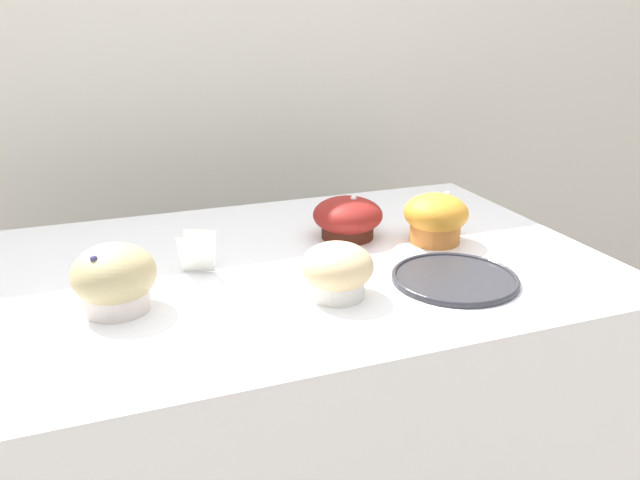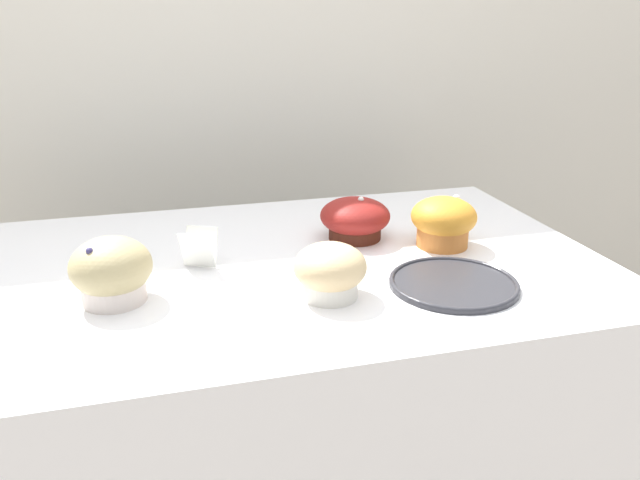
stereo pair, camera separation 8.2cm
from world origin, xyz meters
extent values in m
cube|color=beige|center=(0.00, 0.60, 0.90)|extent=(3.20, 0.10, 1.80)
cylinder|color=white|center=(0.03, -0.14, 0.97)|extent=(0.08, 0.08, 0.04)
ellipsoid|color=#DCBB84|center=(0.03, -0.14, 0.99)|extent=(0.10, 0.10, 0.06)
cylinder|color=#CD7835|center=(0.27, 0.00, 0.97)|extent=(0.09, 0.09, 0.05)
ellipsoid|color=orange|center=(0.27, 0.00, 1.00)|extent=(0.11, 0.11, 0.06)
sphere|color=white|center=(0.30, 0.01, 1.02)|extent=(0.01, 0.01, 0.01)
cylinder|color=#481D12|center=(0.14, 0.07, 0.96)|extent=(0.09, 0.09, 0.04)
ellipsoid|color=maroon|center=(0.14, 0.07, 0.98)|extent=(0.12, 0.12, 0.06)
sphere|color=white|center=(0.15, 0.07, 1.01)|extent=(0.01, 0.01, 0.01)
cylinder|color=silver|center=(-0.25, -0.08, 0.97)|extent=(0.09, 0.09, 0.05)
ellipsoid|color=tan|center=(-0.25, -0.08, 0.99)|extent=(0.11, 0.11, 0.08)
sphere|color=navy|center=(-0.27, -0.10, 1.03)|extent=(0.01, 0.01, 0.01)
cylinder|color=#2D2D33|center=(0.22, -0.15, 0.95)|extent=(0.19, 0.19, 0.01)
torus|color=#2D2D33|center=(0.22, -0.15, 0.95)|extent=(0.18, 0.18, 0.01)
cube|color=white|center=(-0.13, 0.02, 0.98)|extent=(0.05, 0.04, 0.06)
cube|color=silver|center=(-0.13, 0.00, 0.98)|extent=(0.05, 0.04, 0.06)
camera|label=1|loc=(-0.26, -0.87, 1.32)|focal=35.00mm
camera|label=2|loc=(-0.18, -0.89, 1.32)|focal=35.00mm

